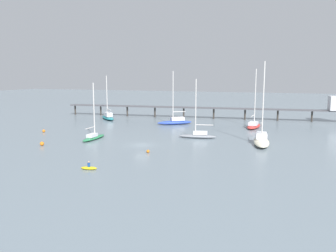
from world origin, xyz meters
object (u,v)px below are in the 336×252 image
(mooring_buoy_outer, at_px, (44,131))
(mooring_buoy_inner, at_px, (42,144))
(sailboat_blue, at_px, (175,121))
(sailboat_cream, at_px, (261,140))
(dinghy_yellow, at_px, (89,168))
(sailboat_green, at_px, (93,136))
(pier, at_px, (254,106))
(mooring_buoy_far, at_px, (148,151))
(sailboat_gray, at_px, (198,134))
(sailboat_red, at_px, (254,125))
(sailboat_teal, at_px, (108,117))

(mooring_buoy_outer, relative_size, mooring_buoy_inner, 0.87)
(sailboat_blue, relative_size, sailboat_cream, 0.90)
(dinghy_yellow, distance_m, mooring_buoy_inner, 19.81)
(sailboat_green, height_order, mooring_buoy_inner, sailboat_green)
(pier, distance_m, mooring_buoy_far, 50.07)
(sailboat_blue, height_order, sailboat_gray, sailboat_blue)
(sailboat_red, height_order, mooring_buoy_outer, sailboat_red)
(sailboat_blue, xyz_separation_m, mooring_buoy_far, (6.16, -32.44, -0.60))
(sailboat_blue, relative_size, mooring_buoy_far, 26.55)
(sailboat_red, bearing_deg, sailboat_blue, -175.91)
(sailboat_gray, xyz_separation_m, sailboat_green, (-19.34, -8.49, -0.07))
(sailboat_teal, xyz_separation_m, sailboat_red, (41.35, -1.29, -0.11))
(sailboat_cream, relative_size, mooring_buoy_far, 29.38)
(sailboat_gray, distance_m, mooring_buoy_far, 16.31)
(sailboat_green, distance_m, sailboat_red, 39.15)
(sailboat_gray, distance_m, sailboat_green, 21.12)
(sailboat_blue, xyz_separation_m, sailboat_cream, (23.32, -19.13, 0.04))
(mooring_buoy_far, bearing_deg, sailboat_red, 67.95)
(sailboat_blue, bearing_deg, mooring_buoy_outer, -137.65)
(mooring_buoy_outer, bearing_deg, sailboat_cream, 3.21)
(sailboat_blue, relative_size, sailboat_teal, 1.09)
(sailboat_green, relative_size, mooring_buoy_far, 21.75)
(sailboat_blue, relative_size, sailboat_gray, 1.14)
(sailboat_gray, xyz_separation_m, mooring_buoy_outer, (-34.44, -5.03, -0.43))
(mooring_buoy_outer, distance_m, mooring_buoy_inner, 15.32)
(sailboat_green, bearing_deg, mooring_buoy_far, -25.73)
(dinghy_yellow, height_order, mooring_buoy_far, dinghy_yellow)
(sailboat_gray, distance_m, mooring_buoy_inner, 30.15)
(sailboat_gray, bearing_deg, sailboat_teal, 148.71)
(sailboat_green, height_order, mooring_buoy_far, sailboat_green)
(dinghy_yellow, relative_size, mooring_buoy_inner, 3.20)
(sailboat_red, height_order, mooring_buoy_inner, sailboat_red)
(sailboat_gray, relative_size, mooring_buoy_inner, 15.98)
(sailboat_gray, height_order, sailboat_cream, sailboat_cream)
(sailboat_blue, height_order, mooring_buoy_outer, sailboat_blue)
(sailboat_blue, height_order, dinghy_yellow, sailboat_blue)
(sailboat_teal, distance_m, dinghy_yellow, 52.73)
(sailboat_green, height_order, dinghy_yellow, sailboat_green)
(pier, distance_m, sailboat_blue, 24.63)
(sailboat_cream, distance_m, mooring_buoy_inner, 40.41)
(sailboat_blue, xyz_separation_m, mooring_buoy_outer, (-23.90, -21.78, -0.53))
(sailboat_green, bearing_deg, sailboat_blue, 70.79)
(mooring_buoy_outer, bearing_deg, sailboat_blue, 42.35)
(sailboat_gray, bearing_deg, sailboat_blue, 122.20)
(pier, bearing_deg, sailboat_red, -84.67)
(mooring_buoy_inner, bearing_deg, mooring_buoy_outer, 128.60)
(sailboat_green, relative_size, mooring_buoy_inner, 14.99)
(sailboat_teal, xyz_separation_m, mooring_buoy_far, (27.63, -35.15, -0.60))
(mooring_buoy_inner, bearing_deg, sailboat_red, 45.79)
(sailboat_cream, bearing_deg, sailboat_gray, 169.43)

